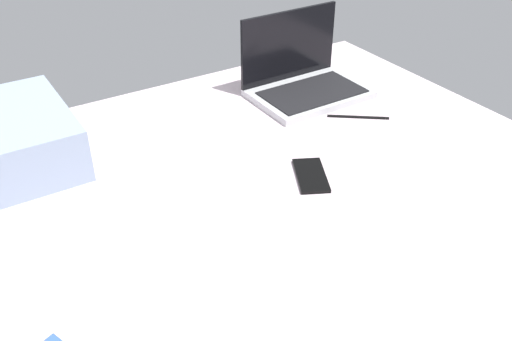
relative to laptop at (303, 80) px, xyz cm
name	(u,v)px	position (x,y,z in cm)	size (l,w,h in cm)	color
bed_mattress	(224,258)	(-51.20, -42.42, -13.41)	(180.00, 140.00, 18.00)	silver
laptop	(303,80)	(0.00, 0.00, 0.00)	(33.20, 23.29, 23.00)	#B7BABC
cell_phone	(311,175)	(-24.93, -37.53, -4.01)	(6.80, 14.00, 0.80)	black
charger_cable	(358,117)	(3.62, -20.98, -4.11)	(17.00, 0.60, 0.60)	black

